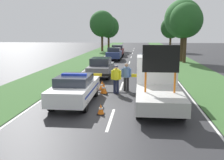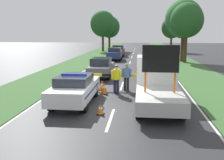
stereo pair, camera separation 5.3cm
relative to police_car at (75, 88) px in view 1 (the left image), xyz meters
The scene contains 21 objects.
ground_plane 2.41m from the police_car, 24.23° to the right, with size 160.00×160.00×0.00m, color #28282B.
lane_markings 16.77m from the police_car, 82.88° to the left, with size 8.21×69.53×0.01m.
grass_verge_left 19.51m from the police_car, 102.06° to the left, with size 4.00×120.00×0.03m.
grass_verge_right 20.78m from the police_car, 66.65° to the left, with size 4.00×120.00×0.03m.
police_car is the anchor object (origin of this frame).
work_truck 4.18m from the police_car, ahead, with size 2.07×5.47×3.06m.
road_barrier 4.11m from the police_car, 60.10° to the left, with size 3.53×0.08×1.01m.
police_officer 3.07m from the police_car, 51.97° to the left, with size 0.60×0.38×1.68m.
pedestrian_civilian 4.04m from the police_car, 52.50° to the left, with size 0.61×0.39×1.71m.
traffic_cone_near_police 2.38m from the police_car, 47.50° to the right, with size 0.34×0.34×0.48m.
traffic_cone_centre_front 3.41m from the police_car, 74.15° to the left, with size 0.44×0.44×0.61m.
traffic_cone_near_truck 2.61m from the police_car, 63.05° to the left, with size 0.47×0.47×0.65m.
queued_car_suv_grey 8.26m from the police_car, 89.04° to the left, with size 1.71×4.56×1.56m.
queued_car_sedan_silver 14.71m from the police_car, 74.32° to the left, with size 1.77×3.99×1.44m.
queued_car_hatch_blue 21.12m from the police_car, 90.00° to the left, with size 1.75×4.32×1.64m.
queued_car_wagon_maroon 26.85m from the police_car, 90.07° to the left, with size 1.76×4.11×1.70m.
roadside_tree_near_left 37.32m from the police_car, 95.85° to the left, with size 4.66×4.66×7.61m.
roadside_tree_near_right 39.80m from the police_car, 94.13° to the left, with size 4.10×4.10×6.78m.
roadside_tree_mid_left 21.36m from the police_car, 65.81° to the left, with size 3.87×3.87×7.00m.
roadside_tree_mid_right 38.56m from the police_car, 76.47° to the left, with size 3.73×3.73×6.37m.
roadside_tree_far_left 22.48m from the police_car, 67.51° to the left, with size 4.47×4.47×7.54m.
Camera 1 is at (1.13, -11.85, 3.60)m, focal length 42.00 mm.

